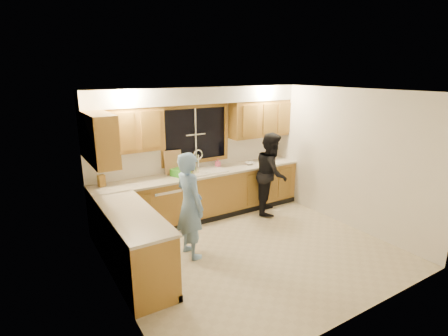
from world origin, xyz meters
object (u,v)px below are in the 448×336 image
object	(u,v)px
soap_bottle	(218,163)
woman	(271,173)
sink	(203,175)
dishwasher	(163,206)
stove	(147,263)
man	(190,205)
dish_crate	(180,172)
bowl	(249,163)
knife_block	(102,181)

from	to	relation	value
soap_bottle	woman	bearing A→B (deg)	-34.47
sink	soap_bottle	world-z (taller)	sink
dishwasher	stove	xyz separation A→B (m)	(-0.95, -1.81, 0.04)
man	dish_crate	distance (m)	1.28
stove	woman	world-z (taller)	woman
stove	man	distance (m)	1.18
bowl	woman	bearing A→B (deg)	-67.22
knife_block	soap_bottle	distance (m)	2.25
stove	sink	bearing A→B (deg)	45.39
dishwasher	man	size ratio (longest dim) A/B	0.50
stove	knife_block	distance (m)	2.03
woman	soap_bottle	size ratio (longest dim) A/B	9.03
bowl	dishwasher	bearing A→B (deg)	-179.87
dishwasher	soap_bottle	world-z (taller)	soap_bottle
stove	soap_bottle	world-z (taller)	soap_bottle
dishwasher	man	bearing A→B (deg)	-91.19
stove	woman	size ratio (longest dim) A/B	0.55
dishwasher	soap_bottle	size ratio (longest dim) A/B	4.54
dish_crate	stove	bearing A→B (deg)	-126.04
sink	man	xyz separation A→B (m)	(-0.87, -1.20, -0.04)
stove	dish_crate	bearing A→B (deg)	53.96
sink	dishwasher	world-z (taller)	sink
dishwasher	woman	world-z (taller)	woman
knife_block	dish_crate	size ratio (longest dim) A/B	0.69
dishwasher	bowl	world-z (taller)	bowl
dish_crate	soap_bottle	distance (m)	0.88
dishwasher	man	distance (m)	1.25
woman	bowl	size ratio (longest dim) A/B	8.48
knife_block	bowl	distance (m)	2.94
stove	bowl	size ratio (longest dim) A/B	4.68
man	bowl	size ratio (longest dim) A/B	8.55
sink	man	bearing A→B (deg)	-126.11
sink	knife_block	distance (m)	1.86
knife_block	soap_bottle	size ratio (longest dim) A/B	1.08
sink	woman	bearing A→B (deg)	-20.67
dishwasher	stove	bearing A→B (deg)	-117.69
woman	dish_crate	distance (m)	1.83
woman	soap_bottle	bearing A→B (deg)	96.70
dishwasher	woman	distance (m)	2.22
dish_crate	soap_bottle	world-z (taller)	soap_bottle
dish_crate	sink	bearing A→B (deg)	-0.05
dishwasher	knife_block	bearing A→B (deg)	172.26
man	woman	distance (m)	2.27
man	dish_crate	world-z (taller)	man
dishwasher	bowl	size ratio (longest dim) A/B	4.27
dishwasher	woman	xyz separation A→B (m)	(2.13, -0.47, 0.41)
dish_crate	soap_bottle	size ratio (longest dim) A/B	1.56
knife_block	bowl	bearing A→B (deg)	-16.27
knife_block	soap_bottle	bearing A→B (deg)	-13.71
soap_bottle	stove	bearing A→B (deg)	-138.53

